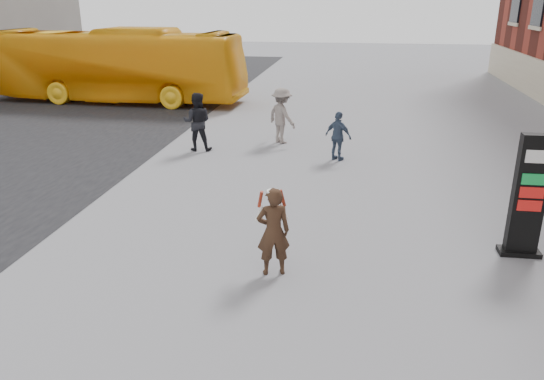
# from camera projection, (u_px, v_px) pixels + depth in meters

# --- Properties ---
(ground) EXTENTS (100.00, 100.00, 0.00)m
(ground) POSITION_uv_depth(u_px,v_px,m) (291.00, 262.00, 9.70)
(ground) COLOR #9E9EA3
(info_pylon) EXTENTS (0.75, 0.39, 2.33)m
(info_pylon) POSITION_uv_depth(u_px,v_px,m) (528.00, 197.00, 9.62)
(info_pylon) COLOR black
(info_pylon) RESTS_ON ground
(woman) EXTENTS (0.72, 0.68, 1.59)m
(woman) POSITION_uv_depth(u_px,v_px,m) (273.00, 230.00, 9.06)
(woman) COLOR #392215
(woman) RESTS_ON ground
(bus) EXTENTS (11.91, 3.27, 3.29)m
(bus) POSITION_uv_depth(u_px,v_px,m) (116.00, 65.00, 24.10)
(bus) COLOR #F8B015
(bus) RESTS_ON road
(pedestrian_a) EXTENTS (0.95, 0.78, 1.82)m
(pedestrian_a) POSITION_uv_depth(u_px,v_px,m) (197.00, 122.00, 16.52)
(pedestrian_a) COLOR black
(pedestrian_a) RESTS_ON ground
(pedestrian_b) EXTENTS (1.33, 1.29, 1.82)m
(pedestrian_b) POSITION_uv_depth(u_px,v_px,m) (282.00, 116.00, 17.35)
(pedestrian_b) COLOR gray
(pedestrian_b) RESTS_ON ground
(pedestrian_c) EXTENTS (0.92, 0.73, 1.46)m
(pedestrian_c) POSITION_uv_depth(u_px,v_px,m) (338.00, 136.00, 15.53)
(pedestrian_c) COLOR #3B4C63
(pedestrian_c) RESTS_ON ground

